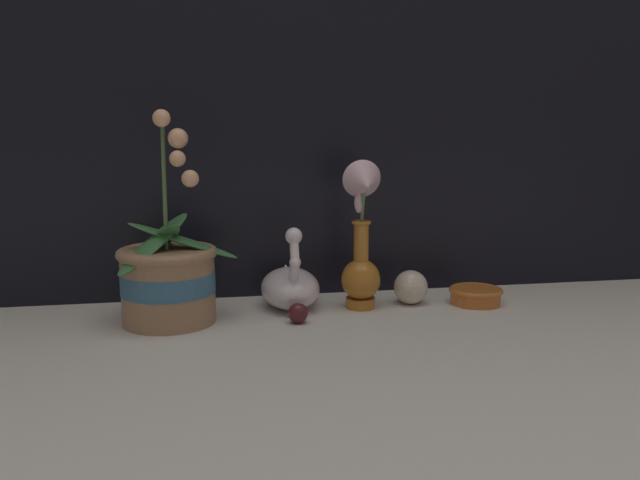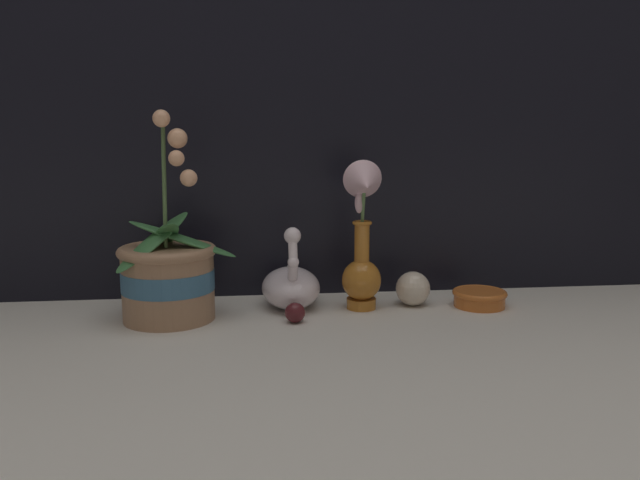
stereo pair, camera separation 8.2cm
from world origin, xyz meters
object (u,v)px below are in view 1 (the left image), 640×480
orchid_potted_plant (168,276)px  swan_figurine (290,285)px  glass_sphere (411,287)px  amber_dish (476,294)px  blue_vase (362,246)px

orchid_potted_plant → swan_figurine: orchid_potted_plant is taller
swan_figurine → glass_sphere: swan_figurine is taller
orchid_potted_plant → amber_dish: orchid_potted_plant is taller
orchid_potted_plant → glass_sphere: 0.51m
orchid_potted_plant → swan_figurine: bearing=14.7°
orchid_potted_plant → swan_figurine: size_ratio=2.08×
glass_sphere → amber_dish: glass_sphere is taller
orchid_potted_plant → amber_dish: (0.64, 0.02, -0.07)m
orchid_potted_plant → blue_vase: bearing=3.8°
glass_sphere → amber_dish: size_ratio=0.64×
orchid_potted_plant → swan_figurine: (0.24, 0.06, -0.04)m
blue_vase → amber_dish: (0.25, -0.00, -0.11)m
orchid_potted_plant → swan_figurine: 0.25m
glass_sphere → amber_dish: bearing=-9.9°
blue_vase → glass_sphere: bearing=9.7°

